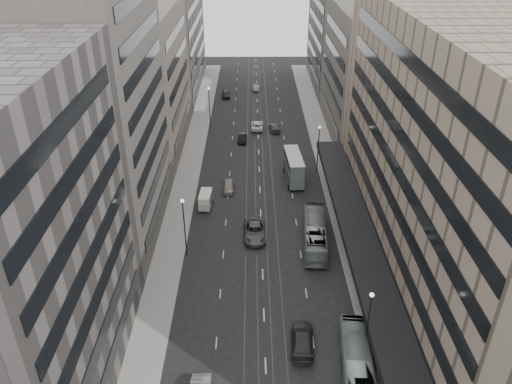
{
  "coord_description": "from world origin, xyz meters",
  "views": [
    {
      "loc": [
        -1.24,
        -39.81,
        38.96
      ],
      "look_at": [
        -0.73,
        17.17,
        6.32
      ],
      "focal_mm": 35.0,
      "sensor_mm": 36.0,
      "label": 1
    }
  ],
  "objects_px": {
    "panel_van": "(206,199)",
    "sedan_2": "(255,231)",
    "double_decker": "(294,167)",
    "bus_far": "(315,233)",
    "bus_near": "(357,367)"
  },
  "relations": [
    {
      "from": "panel_van",
      "to": "sedan_2",
      "type": "distance_m",
      "value": 10.65
    },
    {
      "from": "double_decker",
      "to": "bus_far",
      "type": "bearing_deg",
      "value": -89.2
    },
    {
      "from": "double_decker",
      "to": "panel_van",
      "type": "xyz_separation_m",
      "value": [
        -13.65,
        -8.22,
        -1.14
      ]
    },
    {
      "from": "bus_near",
      "to": "double_decker",
      "type": "distance_m",
      "value": 39.75
    },
    {
      "from": "bus_near",
      "to": "bus_far",
      "type": "height_order",
      "value": "bus_far"
    },
    {
      "from": "double_decker",
      "to": "sedan_2",
      "type": "relative_size",
      "value": 1.36
    },
    {
      "from": "bus_near",
      "to": "bus_far",
      "type": "bearing_deg",
      "value": -80.62
    },
    {
      "from": "bus_far",
      "to": "sedan_2",
      "type": "relative_size",
      "value": 1.91
    },
    {
      "from": "bus_far",
      "to": "panel_van",
      "type": "bearing_deg",
      "value": -27.35
    },
    {
      "from": "bus_far",
      "to": "double_decker",
      "type": "relative_size",
      "value": 1.41
    },
    {
      "from": "bus_far",
      "to": "bus_near",
      "type": "bearing_deg",
      "value": 98.78
    },
    {
      "from": "bus_far",
      "to": "double_decker",
      "type": "bearing_deg",
      "value": -80.37
    },
    {
      "from": "panel_van",
      "to": "sedan_2",
      "type": "relative_size",
      "value": 0.62
    },
    {
      "from": "bus_far",
      "to": "sedan_2",
      "type": "bearing_deg",
      "value": -7.7
    },
    {
      "from": "sedan_2",
      "to": "bus_near",
      "type": "bearing_deg",
      "value": -70.08
    }
  ]
}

